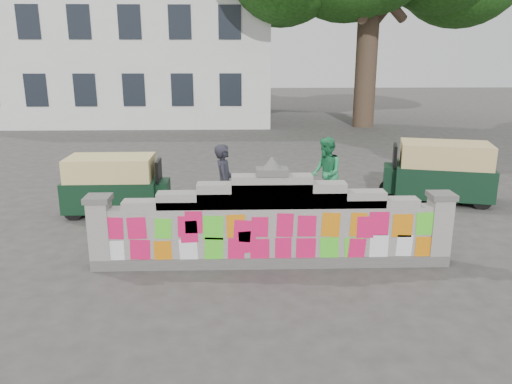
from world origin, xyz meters
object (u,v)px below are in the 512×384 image
cyclist_bike (225,210)px  cyclist_rider (224,195)px  pedestrian (326,173)px  rickshaw_right (440,171)px  rickshaw_left (115,184)px

cyclist_bike → cyclist_rider: cyclist_rider is taller
pedestrian → rickshaw_right: size_ratio=0.62×
pedestrian → rickshaw_left: bearing=-91.8°
cyclist_rider → rickshaw_left: 3.00m
cyclist_rider → rickshaw_left: bearing=63.1°
pedestrian → rickshaw_right: bearing=96.0°
cyclist_rider → rickshaw_left: (-2.65, 1.41, -0.11)m
cyclist_bike → rickshaw_left: rickshaw_left is taller
pedestrian → rickshaw_left: pedestrian is taller
cyclist_rider → pedestrian: bearing=-55.1°
pedestrian → rickshaw_right: (3.07, 0.57, -0.09)m
rickshaw_right → rickshaw_left: bearing=20.4°
rickshaw_right → cyclist_bike: bearing=36.7°
cyclist_bike → rickshaw_right: bearing=-67.2°
cyclist_bike → cyclist_rider: 0.34m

